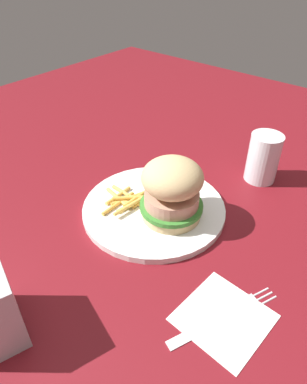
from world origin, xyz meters
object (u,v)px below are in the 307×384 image
object	(u,v)px
fries_pile	(128,200)
fork	(225,316)
napkin	(224,317)
drink_glass	(263,161)
sandwich	(171,190)
plate	(153,208)

from	to	relation	value
fries_pile	fork	world-z (taller)	fries_pile
napkin	drink_glass	size ratio (longest dim) A/B	1.10
fries_pile	sandwich	bearing A→B (deg)	-167.56
sandwich	fries_pile	distance (m)	0.10
fork	drink_glass	world-z (taller)	drink_glass
plate	fries_pile	distance (m)	0.05
fries_pile	drink_glass	xyz separation A→B (m)	(-0.14, -0.24, 0.03)
plate	napkin	xyz separation A→B (m)	(-0.22, 0.11, -0.01)
fries_pile	napkin	world-z (taller)	fries_pile
fries_pile	napkin	xyz separation A→B (m)	(-0.26, 0.09, -0.02)
plate	drink_glass	size ratio (longest dim) A/B	2.60
sandwich	drink_glass	size ratio (longest dim) A/B	1.11
fries_pile	drink_glass	distance (m)	0.28
sandwich	fries_pile	size ratio (longest dim) A/B	0.97
sandwich	fries_pile	bearing A→B (deg)	12.44
plate	fries_pile	world-z (taller)	fries_pile
drink_glass	plate	bearing A→B (deg)	64.98
sandwich	fork	size ratio (longest dim) A/B	0.67
sandwich	drink_glass	distance (m)	0.23
fork	napkin	bearing A→B (deg)	68.16
plate	sandwich	distance (m)	0.07
fries_pile	napkin	distance (m)	0.27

